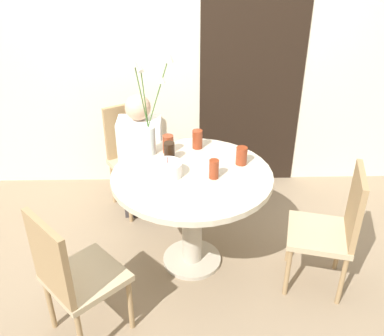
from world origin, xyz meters
name	(u,v)px	position (x,y,z in m)	size (l,w,h in m)	color
ground_plane	(192,260)	(0.00, 0.00, 0.00)	(16.00, 16.00, 0.00)	#89755B
wall_back	(189,44)	(0.00, 1.21, 1.30)	(8.00, 0.05, 2.60)	beige
doorway_panel	(252,76)	(0.55, 1.18, 1.02)	(0.90, 0.01, 2.05)	black
dining_table	(192,193)	(0.00, 0.00, 0.59)	(1.06, 1.06, 0.75)	beige
chair_near_front	(133,152)	(-0.48, 0.80, 0.50)	(0.55, 0.55, 0.89)	tan
chair_right_flank	(71,273)	(-0.68, -0.64, 0.50)	(0.57, 0.57, 0.89)	tan
chair_left_flank	(334,225)	(0.90, -0.24, 0.50)	(0.49, 0.49, 0.89)	tan
birthday_cake	(167,169)	(-0.16, -0.02, 0.80)	(0.19, 0.19, 0.14)	white
flower_vase	(150,125)	(-0.28, 0.28, 0.97)	(0.26, 0.18, 0.73)	silver
side_plate	(140,166)	(-0.34, 0.09, 0.75)	(0.21, 0.21, 0.01)	white
drink_glass_0	(168,144)	(-0.16, 0.30, 0.81)	(0.08, 0.08, 0.13)	maroon
drink_glass_1	(169,152)	(-0.15, 0.18, 0.82)	(0.07, 0.07, 0.14)	black
drink_glass_2	(197,139)	(0.05, 0.37, 0.82)	(0.07, 0.07, 0.14)	maroon
drink_glass_3	(242,156)	(0.34, 0.12, 0.81)	(0.08, 0.08, 0.12)	maroon
drink_glass_4	(214,169)	(0.14, -0.06, 0.81)	(0.06, 0.06, 0.13)	maroon
person_woman	(141,160)	(-0.40, 0.66, 0.49)	(0.34, 0.24, 1.05)	#383333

